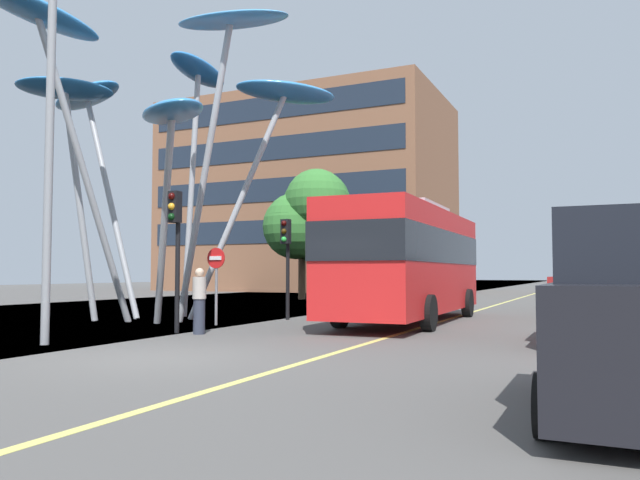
{
  "coord_description": "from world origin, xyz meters",
  "views": [
    {
      "loc": [
        7.37,
        -8.84,
        1.53
      ],
      "look_at": [
        -0.32,
        7.75,
        2.5
      ],
      "focal_mm": 34.54,
      "sensor_mm": 36.0,
      "label": 1
    }
  ],
  "objects_px": {
    "traffic_light_kerb_far": "(286,247)",
    "street_lamp": "(62,90)",
    "traffic_light_island_mid": "(339,242)",
    "red_bus": "(409,258)",
    "car_parked_mid": "(603,298)",
    "car_parked_far": "(616,290)",
    "traffic_light_kerb_near": "(176,230)",
    "leaf_sculpture": "(154,90)",
    "no_entry_sign": "(216,273)",
    "car_side_street": "(606,284)",
    "pedestrian": "(199,301)"
  },
  "relations": [
    {
      "from": "traffic_light_kerb_far",
      "to": "car_parked_mid",
      "type": "relative_size",
      "value": 0.83
    },
    {
      "from": "traffic_light_island_mid",
      "to": "car_parked_far",
      "type": "height_order",
      "value": "traffic_light_island_mid"
    },
    {
      "from": "traffic_light_kerb_far",
      "to": "pedestrian",
      "type": "height_order",
      "value": "traffic_light_kerb_far"
    },
    {
      "from": "traffic_light_island_mid",
      "to": "car_parked_mid",
      "type": "relative_size",
      "value": 0.95
    },
    {
      "from": "traffic_light_kerb_far",
      "to": "car_parked_mid",
      "type": "xyz_separation_m",
      "value": [
        9.34,
        -3.33,
        -1.38
      ]
    },
    {
      "from": "street_lamp",
      "to": "traffic_light_island_mid",
      "type": "bearing_deg",
      "value": 84.84
    },
    {
      "from": "traffic_light_island_mid",
      "to": "car_side_street",
      "type": "distance_m",
      "value": 11.03
    },
    {
      "from": "red_bus",
      "to": "pedestrian",
      "type": "relative_size",
      "value": 6.03
    },
    {
      "from": "street_lamp",
      "to": "traffic_light_kerb_far",
      "type": "bearing_deg",
      "value": 82.43
    },
    {
      "from": "red_bus",
      "to": "car_parked_far",
      "type": "distance_m",
      "value": 6.67
    },
    {
      "from": "traffic_light_island_mid",
      "to": "no_entry_sign",
      "type": "bearing_deg",
      "value": -97.91
    },
    {
      "from": "traffic_light_kerb_near",
      "to": "traffic_light_island_mid",
      "type": "relative_size",
      "value": 0.96
    },
    {
      "from": "car_parked_far",
      "to": "car_side_street",
      "type": "xyz_separation_m",
      "value": [
        -0.29,
        5.93,
        0.06
      ]
    },
    {
      "from": "red_bus",
      "to": "car_side_street",
      "type": "height_order",
      "value": "red_bus"
    },
    {
      "from": "red_bus",
      "to": "car_side_street",
      "type": "xyz_separation_m",
      "value": [
        5.51,
        9.06,
        -0.94
      ]
    },
    {
      "from": "car_parked_far",
      "to": "pedestrian",
      "type": "distance_m",
      "value": 13.01
    },
    {
      "from": "leaf_sculpture",
      "to": "car_side_street",
      "type": "xyz_separation_m",
      "value": [
        13.01,
        12.13,
        -6.34
      ]
    },
    {
      "from": "traffic_light_kerb_far",
      "to": "car_side_street",
      "type": "relative_size",
      "value": 0.8
    },
    {
      "from": "traffic_light_kerb_far",
      "to": "car_parked_mid",
      "type": "bearing_deg",
      "value": -19.64
    },
    {
      "from": "traffic_light_kerb_near",
      "to": "traffic_light_kerb_far",
      "type": "height_order",
      "value": "traffic_light_kerb_near"
    },
    {
      "from": "car_parked_mid",
      "to": "car_parked_far",
      "type": "xyz_separation_m",
      "value": [
        0.35,
        7.24,
        -0.01
      ]
    },
    {
      "from": "leaf_sculpture",
      "to": "car_parked_far",
      "type": "xyz_separation_m",
      "value": [
        13.3,
        6.19,
        -6.4
      ]
    },
    {
      "from": "leaf_sculpture",
      "to": "red_bus",
      "type": "bearing_deg",
      "value": 22.25
    },
    {
      "from": "car_side_street",
      "to": "car_parked_mid",
      "type": "bearing_deg",
      "value": -90.26
    },
    {
      "from": "pedestrian",
      "to": "red_bus",
      "type": "bearing_deg",
      "value": 57.43
    },
    {
      "from": "leaf_sculpture",
      "to": "car_side_street",
      "type": "height_order",
      "value": "leaf_sculpture"
    },
    {
      "from": "car_parked_far",
      "to": "pedestrian",
      "type": "bearing_deg",
      "value": -136.86
    },
    {
      "from": "traffic_light_kerb_near",
      "to": "traffic_light_kerb_far",
      "type": "relative_size",
      "value": 1.1
    },
    {
      "from": "street_lamp",
      "to": "traffic_light_kerb_near",
      "type": "bearing_deg",
      "value": 78.91
    },
    {
      "from": "red_bus",
      "to": "street_lamp",
      "type": "relative_size",
      "value": 1.14
    },
    {
      "from": "car_side_street",
      "to": "pedestrian",
      "type": "bearing_deg",
      "value": -121.81
    },
    {
      "from": "traffic_light_kerb_near",
      "to": "pedestrian",
      "type": "distance_m",
      "value": 1.91
    },
    {
      "from": "traffic_light_kerb_near",
      "to": "pedestrian",
      "type": "bearing_deg",
      "value": 7.83
    },
    {
      "from": "no_entry_sign",
      "to": "leaf_sculpture",
      "type": "bearing_deg",
      "value": 172.96
    },
    {
      "from": "traffic_light_kerb_far",
      "to": "traffic_light_island_mid",
      "type": "distance_m",
      "value": 4.27
    },
    {
      "from": "red_bus",
      "to": "traffic_light_island_mid",
      "type": "relative_size",
      "value": 2.64
    },
    {
      "from": "car_side_street",
      "to": "street_lamp",
      "type": "xyz_separation_m",
      "value": [
        -10.49,
        -18.04,
        4.39
      ]
    },
    {
      "from": "red_bus",
      "to": "car_side_street",
      "type": "relative_size",
      "value": 2.43
    },
    {
      "from": "traffic_light_island_mid",
      "to": "car_side_street",
      "type": "bearing_deg",
      "value": 30.77
    },
    {
      "from": "traffic_light_kerb_far",
      "to": "street_lamp",
      "type": "xyz_separation_m",
      "value": [
        -1.09,
        -8.21,
        3.06
      ]
    },
    {
      "from": "car_parked_far",
      "to": "traffic_light_kerb_far",
      "type": "bearing_deg",
      "value": -158.08
    },
    {
      "from": "leaf_sculpture",
      "to": "traffic_light_kerb_far",
      "type": "relative_size",
      "value": 3.52
    },
    {
      "from": "traffic_light_kerb_far",
      "to": "car_parked_far",
      "type": "xyz_separation_m",
      "value": [
        9.7,
        3.9,
        -1.38
      ]
    },
    {
      "from": "red_bus",
      "to": "car_parked_mid",
      "type": "relative_size",
      "value": 2.51
    },
    {
      "from": "car_parked_far",
      "to": "car_side_street",
      "type": "bearing_deg",
      "value": 92.82
    },
    {
      "from": "street_lamp",
      "to": "no_entry_sign",
      "type": "xyz_separation_m",
      "value": [
        0.17,
        5.58,
        -3.92
      ]
    },
    {
      "from": "traffic_light_island_mid",
      "to": "car_parked_far",
      "type": "bearing_deg",
      "value": -2.12
    },
    {
      "from": "traffic_light_island_mid",
      "to": "no_entry_sign",
      "type": "relative_size",
      "value": 1.67
    },
    {
      "from": "car_parked_mid",
      "to": "pedestrian",
      "type": "height_order",
      "value": "car_parked_mid"
    },
    {
      "from": "traffic_light_kerb_far",
      "to": "no_entry_sign",
      "type": "height_order",
      "value": "traffic_light_kerb_far"
    }
  ]
}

